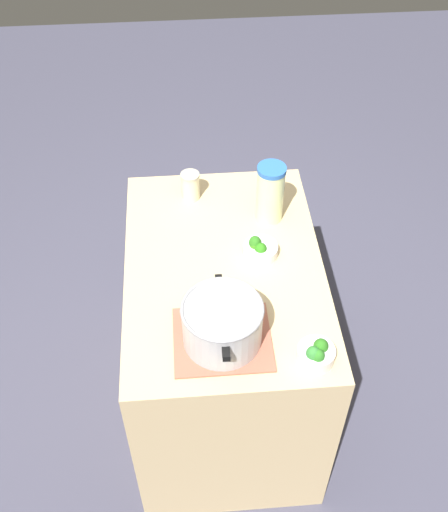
% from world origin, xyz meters
% --- Properties ---
extents(ground_plane, '(8.00, 8.00, 0.00)m').
position_xyz_m(ground_plane, '(0.00, 0.00, 0.00)').
color(ground_plane, '#48475A').
extents(counter_slab, '(1.10, 0.74, 0.92)m').
position_xyz_m(counter_slab, '(0.00, 0.00, 0.46)').
color(counter_slab, '#D0B381').
rests_on(counter_slab, ground_plane).
extents(dish_cloth, '(0.28, 0.33, 0.01)m').
position_xyz_m(dish_cloth, '(-0.34, 0.03, 0.92)').
color(dish_cloth, '#AF604A').
rests_on(dish_cloth, counter_slab).
extents(cooking_pot, '(0.34, 0.27, 0.16)m').
position_xyz_m(cooking_pot, '(-0.34, 0.03, 1.01)').
color(cooking_pot, '#B7B7BC').
rests_on(cooking_pot, dish_cloth).
extents(lemonade_pitcher, '(0.11, 0.11, 0.25)m').
position_xyz_m(lemonade_pitcher, '(0.25, -0.20, 1.04)').
color(lemonade_pitcher, '#E4F3AA').
rests_on(lemonade_pitcher, counter_slab).
extents(mason_jar, '(0.08, 0.08, 0.12)m').
position_xyz_m(mason_jar, '(0.40, 0.11, 0.98)').
color(mason_jar, beige).
rests_on(mason_jar, counter_slab).
extents(broccoli_bowl_front, '(0.12, 0.12, 0.09)m').
position_xyz_m(broccoli_bowl_front, '(-0.45, -0.26, 0.95)').
color(broccoli_bowl_front, silver).
rests_on(broccoli_bowl_front, counter_slab).
extents(broccoli_bowl_center, '(0.13, 0.13, 0.08)m').
position_xyz_m(broccoli_bowl_center, '(0.04, -0.14, 0.95)').
color(broccoli_bowl_center, silver).
rests_on(broccoli_bowl_center, counter_slab).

